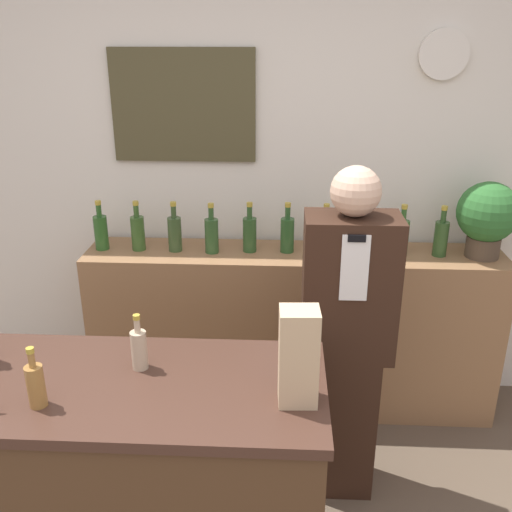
% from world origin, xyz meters
% --- Properties ---
extents(back_wall, '(5.20, 0.09, 2.70)m').
position_xyz_m(back_wall, '(-0.00, 2.00, 1.36)').
color(back_wall, silver).
rests_on(back_wall, ground_plane).
extents(back_shelf, '(2.25, 0.39, 0.95)m').
position_xyz_m(back_shelf, '(0.20, 1.75, 0.48)').
color(back_shelf, '#8E6642').
rests_on(back_shelf, ground_plane).
extents(display_counter, '(1.35, 0.63, 0.91)m').
position_xyz_m(display_counter, '(-0.37, 0.56, 0.46)').
color(display_counter, '#4C331E').
rests_on(display_counter, ground_plane).
extents(shopkeeper, '(0.40, 0.25, 1.57)m').
position_xyz_m(shopkeeper, '(0.43, 1.10, 0.78)').
color(shopkeeper, '#331E14').
rests_on(shopkeeper, ground_plane).
extents(potted_plant, '(0.31, 0.31, 0.40)m').
position_xyz_m(potted_plant, '(1.18, 1.74, 1.18)').
color(potted_plant, '#4C3D2D').
rests_on(potted_plant, back_shelf).
extents(paper_bag, '(0.13, 0.11, 0.34)m').
position_xyz_m(paper_bag, '(0.20, 0.48, 1.08)').
color(paper_bag, tan).
rests_on(paper_bag, display_counter).
extents(counter_bottle_1, '(0.06, 0.06, 0.22)m').
position_xyz_m(counter_bottle_1, '(-0.65, 0.41, 0.99)').
color(counter_bottle_1, olive).
rests_on(counter_bottle_1, display_counter).
extents(counter_bottle_2, '(0.06, 0.06, 0.22)m').
position_xyz_m(counter_bottle_2, '(-0.37, 0.65, 0.99)').
color(counter_bottle_2, tan).
rests_on(counter_bottle_2, display_counter).
extents(shelf_bottle_0, '(0.07, 0.07, 0.27)m').
position_xyz_m(shelf_bottle_0, '(-0.84, 1.75, 1.06)').
color(shelf_bottle_0, '#295722').
rests_on(shelf_bottle_0, back_shelf).
extents(shelf_bottle_1, '(0.07, 0.07, 0.27)m').
position_xyz_m(shelf_bottle_1, '(-0.64, 1.75, 1.06)').
color(shelf_bottle_1, '#335624').
rests_on(shelf_bottle_1, back_shelf).
extents(shelf_bottle_2, '(0.07, 0.07, 0.27)m').
position_xyz_m(shelf_bottle_2, '(-0.44, 1.74, 1.06)').
color(shelf_bottle_2, '#344C28').
rests_on(shelf_bottle_2, back_shelf).
extents(shelf_bottle_3, '(0.07, 0.07, 0.27)m').
position_xyz_m(shelf_bottle_3, '(-0.24, 1.73, 1.06)').
color(shelf_bottle_3, '#2D5027').
rests_on(shelf_bottle_3, back_shelf).
extents(shelf_bottle_4, '(0.07, 0.07, 0.27)m').
position_xyz_m(shelf_bottle_4, '(-0.04, 1.76, 1.06)').
color(shelf_bottle_4, '#2A4D24').
rests_on(shelf_bottle_4, back_shelf).
extents(shelf_bottle_5, '(0.07, 0.07, 0.27)m').
position_xyz_m(shelf_bottle_5, '(0.16, 1.76, 1.06)').
color(shelf_bottle_5, '#285026').
rests_on(shelf_bottle_5, back_shelf).
extents(shelf_bottle_6, '(0.07, 0.07, 0.27)m').
position_xyz_m(shelf_bottle_6, '(0.36, 1.75, 1.06)').
color(shelf_bottle_6, '#2F4C22').
rests_on(shelf_bottle_6, back_shelf).
extents(shelf_bottle_7, '(0.07, 0.07, 0.27)m').
position_xyz_m(shelf_bottle_7, '(0.56, 1.73, 1.06)').
color(shelf_bottle_7, '#2E5528').
rests_on(shelf_bottle_7, back_shelf).
extents(shelf_bottle_8, '(0.07, 0.07, 0.27)m').
position_xyz_m(shelf_bottle_8, '(0.76, 1.76, 1.06)').
color(shelf_bottle_8, '#2E5926').
rests_on(shelf_bottle_8, back_shelf).
extents(shelf_bottle_9, '(0.07, 0.07, 0.27)m').
position_xyz_m(shelf_bottle_9, '(0.96, 1.74, 1.06)').
color(shelf_bottle_9, '#2D4D24').
rests_on(shelf_bottle_9, back_shelf).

